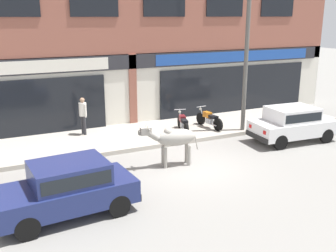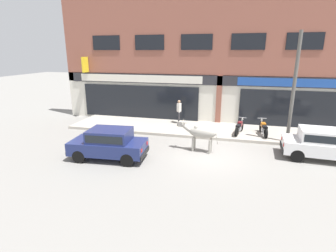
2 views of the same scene
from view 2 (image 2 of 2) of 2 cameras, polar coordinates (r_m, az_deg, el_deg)
ground_plane at (r=13.27m, az=9.02°, el=-6.08°), size 90.00×90.00×0.00m
sidewalk at (r=16.97m, az=10.32°, el=-0.93°), size 19.00×3.51×0.17m
shop_building at (r=18.28m, az=11.47°, el=13.92°), size 23.00×1.40×9.21m
cow at (r=13.27m, az=7.07°, el=-1.39°), size 2.14×0.73×1.61m
car_0 at (r=14.23m, az=30.60°, el=-3.17°), size 3.69×1.82×1.46m
car_1 at (r=12.63m, az=-12.73°, el=-3.49°), size 3.70×1.86×1.46m
motorcycle_0 at (r=16.24m, az=15.26°, el=-0.28°), size 0.69×1.78×0.88m
motorcycle_1 at (r=16.43m, az=20.07°, el=-0.51°), size 0.52×1.81×0.88m
pedestrian at (r=17.87m, az=2.41°, el=3.71°), size 0.32×0.48×1.60m
utility_pole at (r=15.20m, az=25.70°, el=7.31°), size 0.18×0.18×5.78m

